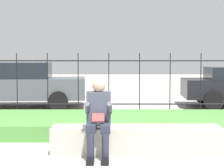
{
  "coord_description": "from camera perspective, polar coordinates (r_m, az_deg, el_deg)",
  "views": [
    {
      "loc": [
        -0.32,
        -6.1,
        1.55
      ],
      "look_at": [
        -0.31,
        3.76,
        0.88
      ],
      "focal_mm": 60.0,
      "sensor_mm": 36.0,
      "label": 1
    }
  ],
  "objects": [
    {
      "name": "ground_plane",
      "position": [
        6.3,
        2.9,
        -10.33
      ],
      "size": [
        60.0,
        60.0,
        0.0
      ],
      "primitive_type": "plane",
      "color": "#A8A399"
    },
    {
      "name": "person_seated_reader",
      "position": [
        5.87,
        -2.13,
        -4.78
      ],
      "size": [
        0.42,
        0.73,
        1.23
      ],
      "color": "black",
      "rests_on": "ground_plane"
    },
    {
      "name": "grass_berm",
      "position": [
        8.09,
        2.21,
        -6.06
      ],
      "size": [
        10.13,
        2.32,
        0.3
      ],
      "color": "#4C893D",
      "rests_on": "ground_plane"
    },
    {
      "name": "stone_bench",
      "position": [
        6.27,
        3.67,
        -8.64
      ],
      "size": [
        2.79,
        0.55,
        0.43
      ],
      "color": "#B7B2A3",
      "rests_on": "ground_plane"
    },
    {
      "name": "car_parked_left",
      "position": [
        12.18,
        -14.29,
        0.0
      ],
      "size": [
        4.28,
        2.1,
        1.42
      ],
      "rotation": [
        0.0,
        0.0,
        0.07
      ],
      "color": "#4C5156",
      "rests_on": "ground_plane"
    },
    {
      "name": "iron_fence",
      "position": [
        9.92,
        1.78,
        0.1
      ],
      "size": [
        8.13,
        0.03,
        1.69
      ],
      "color": "black",
      "rests_on": "ground_plane"
    }
  ]
}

